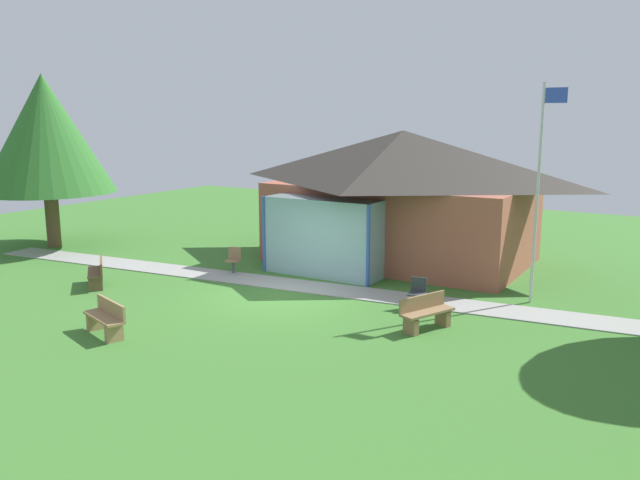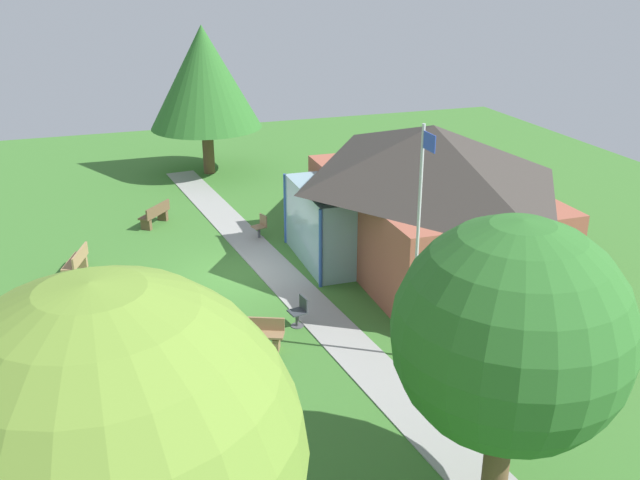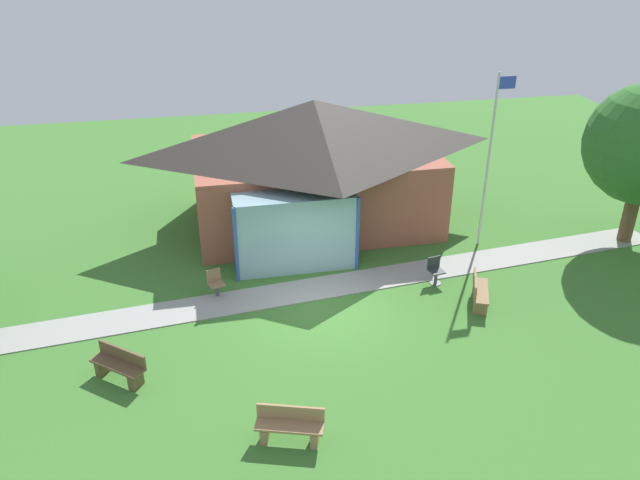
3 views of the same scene
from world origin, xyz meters
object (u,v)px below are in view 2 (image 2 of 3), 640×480
pavilion (425,193)px  bench_mid_right (255,335)px  patio_chair_lawn_spare (299,312)px  patio_chair_west (260,227)px  tree_west_hedge (204,77)px  bench_front_center (77,263)px  flagpole (418,237)px  bench_mid_left (155,215)px  tree_east_hedge (511,335)px  tree_far_east (113,462)px

pavilion → bench_mid_right: size_ratio=6.23×
pavilion → patio_chair_lawn_spare: 6.25m
bench_mid_right → patio_chair_lawn_spare: 1.66m
patio_chair_west → tree_west_hedge: bearing=-16.7°
bench_front_center → patio_chair_west: size_ratio=1.82×
patio_chair_west → patio_chair_lawn_spare: same height
pavilion → patio_chair_west: pavilion is taller
patio_chair_west → tree_west_hedge: (-8.97, -0.25, 4.06)m
flagpole → bench_mid_left: (-11.92, -5.11, -2.92)m
pavilion → bench_front_center: (-2.67, -10.94, -2.04)m
bench_front_center → bench_mid_left: bearing=-19.6°
bench_mid_left → tree_east_hedge: 17.96m
bench_mid_left → tree_west_hedge: size_ratio=0.21×
flagpole → tree_west_hedge: bearing=-174.1°
tree_far_east → pavilion: bearing=140.2°
pavilion → patio_chair_lawn_spare: pavilion is taller
flagpole → tree_far_east: bearing=-46.8°
tree_east_hedge → bench_mid_left: bearing=-166.0°
flagpole → tree_far_east: (6.95, -7.41, 0.65)m
bench_mid_right → patio_chair_lawn_spare: patio_chair_lawn_spare is taller
bench_mid_right → tree_west_hedge: (-16.62, 1.80, 4.07)m
flagpole → patio_chair_west: size_ratio=7.04×
pavilion → bench_front_center: 11.44m
patio_chair_lawn_spare → tree_west_hedge: size_ratio=0.13×
patio_chair_lawn_spare → tree_west_hedge: tree_west_hedge is taller
patio_chair_lawn_spare → bench_mid_left: bearing=6.7°
pavilion → tree_far_east: (12.39, -10.32, 1.53)m
bench_mid_right → tree_west_hedge: bearing=-73.0°
pavilion → tree_far_east: 16.20m
pavilion → bench_mid_right: (3.72, -6.60, -2.04)m
pavilion → bench_mid_left: pavilion is taller
bench_front_center → tree_west_hedge: (-10.22, 6.15, 4.07)m
bench_mid_left → patio_chair_lawn_spare: bearing=-122.9°
pavilion → tree_west_hedge: tree_west_hedge is taller
bench_mid_right → bench_mid_left: bearing=-58.9°
flagpole → bench_mid_left: flagpole is taller
bench_mid_left → patio_chair_lawn_spare: size_ratio=1.66×
bench_mid_right → tree_east_hedge: size_ratio=0.27×
bench_front_center → tree_far_east: bearing=-159.8°
flagpole → tree_far_east: 10.18m
flagpole → bench_mid_right: size_ratio=3.90×
pavilion → bench_mid_right: 7.84m
flagpole → patio_chair_lawn_spare: (-2.53, -2.24, -2.91)m
bench_front_center → tree_west_hedge: 12.60m
tree_east_hedge → tree_far_east: size_ratio=0.90×
bench_front_center → tree_west_hedge: tree_west_hedge is taller
bench_front_center → tree_far_east: 15.49m
tree_east_hedge → patio_chair_lawn_spare: bearing=-169.6°
tree_east_hedge → tree_west_hedge: (-23.55, -1.06, 0.88)m
flagpole → bench_mid_right: (-1.71, -3.68, -2.92)m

